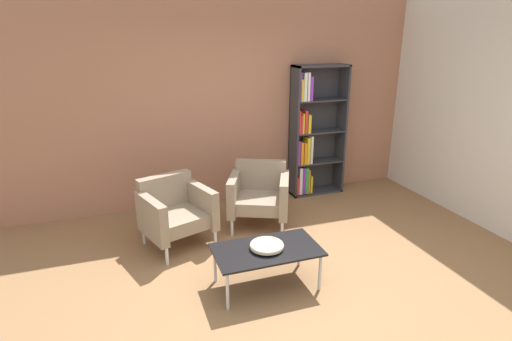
{
  "coord_description": "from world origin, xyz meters",
  "views": [
    {
      "loc": [
        -1.41,
        -3.01,
        2.33
      ],
      "look_at": [
        -0.08,
        0.84,
        0.95
      ],
      "focal_mm": 28.73,
      "sensor_mm": 36.0,
      "label": 1
    }
  ],
  "objects_px": {
    "armchair_corner_red": "(175,211)",
    "armchair_spare_guest": "(259,193)",
    "bookshelf_tall": "(312,134)",
    "coffee_table_low": "(267,252)",
    "decorative_bowl": "(267,245)"
  },
  "relations": [
    {
      "from": "bookshelf_tall",
      "to": "decorative_bowl",
      "type": "bearing_deg",
      "value": -125.49
    },
    {
      "from": "decorative_bowl",
      "to": "armchair_spare_guest",
      "type": "relative_size",
      "value": 0.35
    },
    {
      "from": "armchair_corner_red",
      "to": "armchair_spare_guest",
      "type": "xyz_separation_m",
      "value": [
        1.08,
        0.17,
        0.0
      ]
    },
    {
      "from": "coffee_table_low",
      "to": "armchair_spare_guest",
      "type": "distance_m",
      "value": 1.35
    },
    {
      "from": "bookshelf_tall",
      "to": "armchair_corner_red",
      "type": "bearing_deg",
      "value": -156.41
    },
    {
      "from": "bookshelf_tall",
      "to": "armchair_spare_guest",
      "type": "distance_m",
      "value": 1.42
    },
    {
      "from": "coffee_table_low",
      "to": "armchair_corner_red",
      "type": "bearing_deg",
      "value": 121.58
    },
    {
      "from": "bookshelf_tall",
      "to": "armchair_corner_red",
      "type": "xyz_separation_m",
      "value": [
        -2.16,
        -0.94,
        -0.5
      ]
    },
    {
      "from": "bookshelf_tall",
      "to": "coffee_table_low",
      "type": "height_order",
      "value": "bookshelf_tall"
    },
    {
      "from": "armchair_corner_red",
      "to": "decorative_bowl",
      "type": "bearing_deg",
      "value": -77.48
    },
    {
      "from": "bookshelf_tall",
      "to": "coffee_table_low",
      "type": "relative_size",
      "value": 1.9
    },
    {
      "from": "bookshelf_tall",
      "to": "decorative_bowl",
      "type": "height_order",
      "value": "bookshelf_tall"
    },
    {
      "from": "decorative_bowl",
      "to": "armchair_spare_guest",
      "type": "distance_m",
      "value": 1.35
    },
    {
      "from": "bookshelf_tall",
      "to": "coffee_table_low",
      "type": "xyz_separation_m",
      "value": [
        -1.47,
        -2.07,
        -0.55
      ]
    },
    {
      "from": "decorative_bowl",
      "to": "armchair_spare_guest",
      "type": "height_order",
      "value": "armchair_spare_guest"
    }
  ]
}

